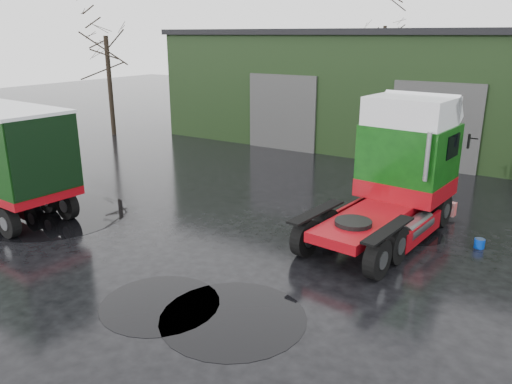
% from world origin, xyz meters
% --- Properties ---
extents(ground, '(100.00, 100.00, 0.00)m').
position_xyz_m(ground, '(0.00, 0.00, 0.00)').
color(ground, black).
extents(warehouse, '(32.40, 12.40, 6.30)m').
position_xyz_m(warehouse, '(2.00, 20.00, 3.16)').
color(warehouse, black).
rests_on(warehouse, ground).
extents(hero_tractor, '(3.64, 7.10, 4.24)m').
position_xyz_m(hero_tractor, '(2.71, 4.50, 2.12)').
color(hero_tractor, '#0A3F0A').
rests_on(hero_tractor, ground).
extents(wash_bucket, '(0.39, 0.39, 0.28)m').
position_xyz_m(wash_bucket, '(5.49, 5.47, 0.14)').
color(wash_bucket, '#0730A3').
rests_on(wash_bucket, ground).
extents(tree_left, '(4.40, 4.40, 8.50)m').
position_xyz_m(tree_left, '(-17.00, 12.00, 4.25)').
color(tree_left, black).
rests_on(tree_left, ground).
extents(tree_back_a, '(4.40, 4.40, 9.50)m').
position_xyz_m(tree_back_a, '(-6.00, 30.00, 4.75)').
color(tree_back_a, black).
rests_on(tree_back_a, ground).
extents(puddle_0, '(2.80, 2.80, 0.01)m').
position_xyz_m(puddle_0, '(-0.29, -1.96, 0.00)').
color(puddle_0, black).
rests_on(puddle_0, ground).
extents(puddle_1, '(1.71, 1.71, 0.01)m').
position_xyz_m(puddle_1, '(3.65, 5.45, 0.00)').
color(puddle_1, black).
rests_on(puddle_1, ground).
extents(puddle_2, '(4.98, 4.98, 0.01)m').
position_xyz_m(puddle_2, '(-7.57, 0.61, 0.00)').
color(puddle_2, black).
rests_on(puddle_2, ground).
extents(puddle_4, '(3.30, 3.30, 0.01)m').
position_xyz_m(puddle_4, '(1.51, -1.54, 0.00)').
color(puddle_4, black).
rests_on(puddle_4, ground).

